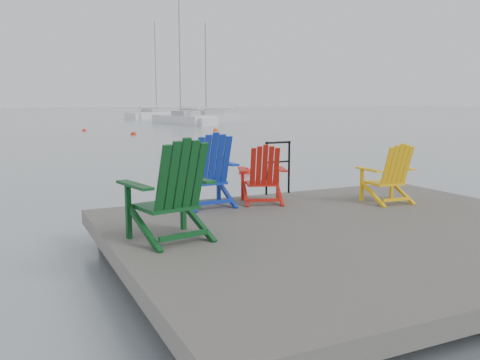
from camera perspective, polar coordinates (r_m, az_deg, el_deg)
name	(u,v)px	position (r m, az deg, el deg)	size (l,w,h in m)	color
ground	(354,264)	(6.75, 12.71, -9.22)	(400.00, 400.00, 0.00)	gray
dock	(355,238)	(6.65, 12.81, -6.37)	(6.00, 5.00, 1.40)	#2F2D2A
handrail	(278,162)	(8.67, 4.28, 1.99)	(0.48, 0.04, 0.90)	black
chair_green	(172,190)	(5.74, -7.67, -1.16)	(1.03, 0.97, 1.15)	#0B3F18
chair_blue	(207,170)	(7.58, -3.70, 1.10)	(0.88, 0.82, 1.09)	#0F2A9D
chair_red	(263,174)	(7.82, 2.59, 0.65)	(0.86, 0.82, 0.91)	red
chair_yellow	(389,173)	(8.19, 16.43, 0.71)	(0.77, 0.72, 0.92)	yellow
sailboat_near	(183,120)	(48.25, -6.40, 6.69)	(3.63, 9.16, 12.24)	silver
sailboat_mid	(155,115)	(65.99, -9.58, 7.17)	(8.39, 7.52, 12.31)	silver
sailboat_far	(210,119)	(52.14, -3.41, 6.88)	(7.22, 2.08, 10.06)	silver
buoy_a	(245,173)	(14.80, 0.57, 0.76)	(0.36, 0.36, 0.36)	#BB0B0B
buoy_b	(134,135)	(32.89, -11.86, 4.99)	(0.38, 0.38, 0.38)	red
buoy_c	(216,131)	(36.39, -2.73, 5.51)	(0.41, 0.41, 0.41)	#EF4E0E
buoy_d	(84,131)	(38.06, -17.08, 5.28)	(0.33, 0.33, 0.33)	red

